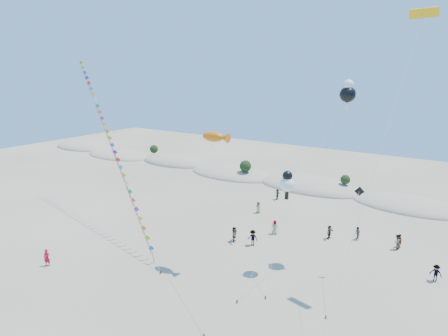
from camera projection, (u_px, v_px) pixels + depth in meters
ground at (97, 331)px, 29.03m from camera, size 160.00×160.00×0.00m
dune_ridge at (315, 187)px, 64.95m from camera, size 145.30×11.49×5.57m
kite_train at (110, 139)px, 47.84m from camera, size 27.61×13.12×21.75m
fish_kite at (215, 137)px, 35.77m from camera, size 7.11×10.28×14.02m
cartoon_kite_low at (287, 183)px, 35.74m from camera, size 1.57×6.29×10.44m
cartoon_kite_high at (348, 93)px, 35.99m from camera, size 5.64×13.49×18.85m
parafoil_kite at (421, 21)px, 28.81m from camera, size 3.45×15.40×24.33m
dark_kite at (351, 223)px, 34.00m from camera, size 0.92×8.66×9.06m
flyer_foreground at (47, 258)px, 38.60m from camera, size 0.80×0.73×1.84m
beachgoers at (314, 233)px, 44.72m from camera, size 25.89×18.28×1.88m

